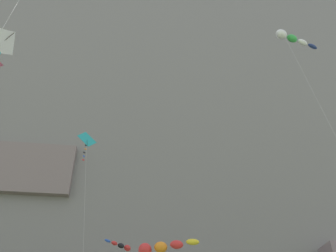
# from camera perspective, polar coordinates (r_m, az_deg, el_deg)

# --- Properties ---
(cliff_face) EXTENTS (180.00, 33.77, 83.30)m
(cliff_face) POSITION_cam_1_polar(r_m,az_deg,el_deg) (72.88, -3.25, -4.16)
(cliff_face) COLOR slate
(cliff_face) RESTS_ON ground
(kite_diamond_low_left) EXTENTS (3.95, 5.90, 26.45)m
(kite_diamond_low_left) POSITION_cam_1_polar(r_m,az_deg,el_deg) (40.30, -12.14, -2.78)
(kite_diamond_low_left) COLOR teal
(kite_diamond_low_left) RESTS_ON ground
(kite_windsock_upper_left) EXTENTS (2.89, 2.94, 8.38)m
(kite_windsock_upper_left) POSITION_cam_1_polar(r_m,az_deg,el_deg) (16.36, -1.32, -17.89)
(kite_windsock_upper_left) COLOR red
(kite_windsock_upper_left) RESTS_ON ground
(kite_windsock_mid_left) EXTENTS (2.50, 2.61, 14.44)m
(kite_windsock_mid_left) POSITION_cam_1_polar(r_m,az_deg,el_deg) (35.29, -7.00, -17.55)
(kite_windsock_mid_left) COLOR red
(kite_windsock_mid_left) RESTS_ON ground
(kite_windsock_low_right) EXTENTS (5.50, 6.92, 34.10)m
(kite_windsock_low_right) POSITION_cam_1_polar(r_m,az_deg,el_deg) (42.38, 18.05, 12.44)
(kite_windsock_low_right) COLOR white
(kite_windsock_low_right) RESTS_ON ground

